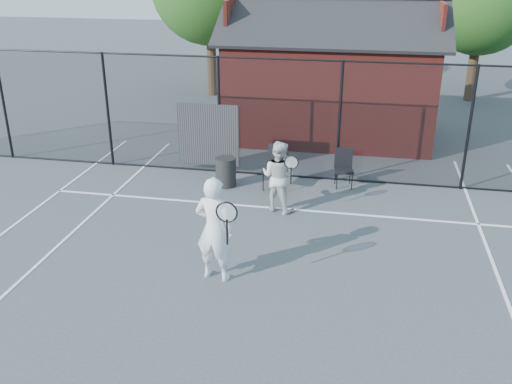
% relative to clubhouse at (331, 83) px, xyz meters
% --- Properties ---
extents(ground, '(80.00, 80.00, 0.00)m').
position_rel_clubhouse_xyz_m(ground, '(-0.50, -9.00, -1.61)').
color(ground, '#43484D').
rests_on(ground, ground).
extents(court_lines, '(11.02, 18.00, 0.01)m').
position_rel_clubhouse_xyz_m(court_lines, '(-0.50, -10.32, -1.60)').
color(court_lines, white).
rests_on(court_lines, ground).
extents(fence, '(22.04, 3.00, 3.00)m').
position_rel_clubhouse_xyz_m(fence, '(-0.80, -4.00, -0.16)').
color(fence, black).
rests_on(fence, ground).
extents(clubhouse, '(6.50, 4.36, 4.19)m').
position_rel_clubhouse_xyz_m(clubhouse, '(0.00, 0.00, 0.00)').
color(clubhouse, maroon).
rests_on(clubhouse, ground).
extents(tree_right, '(3.97, 3.97, 5.70)m').
position_rel_clubhouse_xyz_m(tree_right, '(5.00, 5.50, 2.10)').
color(tree_right, '#341F14').
rests_on(tree_right, ground).
extents(player_front, '(0.88, 0.67, 1.89)m').
position_rel_clubhouse_xyz_m(player_front, '(-1.28, -9.12, -0.66)').
color(player_front, white).
rests_on(player_front, ground).
extents(player_back, '(0.93, 0.79, 1.59)m').
position_rel_clubhouse_xyz_m(player_back, '(-0.66, -6.06, -0.81)').
color(player_back, silver).
rests_on(player_back, ground).
extents(chair_left, '(0.51, 0.53, 0.91)m').
position_rel_clubhouse_xyz_m(chair_left, '(0.69, -4.40, -1.15)').
color(chair_left, black).
rests_on(chair_left, ground).
extents(chair_right, '(0.61, 0.62, 1.03)m').
position_rel_clubhouse_xyz_m(chair_right, '(-0.93, -4.90, -1.09)').
color(chair_right, black).
rests_on(chair_right, ground).
extents(waste_bin, '(0.59, 0.59, 0.72)m').
position_rel_clubhouse_xyz_m(waste_bin, '(-2.13, -4.90, -1.25)').
color(waste_bin, black).
rests_on(waste_bin, ground).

